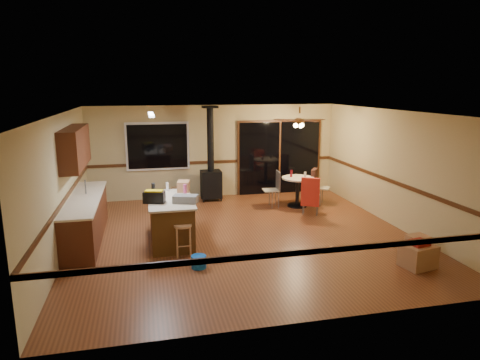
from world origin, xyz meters
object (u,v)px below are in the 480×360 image
object	(u,v)px
blue_bucket	(199,262)
dining_table	(298,187)
box_under_window	(179,195)
box_corner_b	(418,243)
bar_stool	(183,240)
toolbox_black	(154,197)
toolbox_grey	(185,199)
kitchen_island	(171,220)
chair_left	(275,185)
wood_stove	(211,174)
chair_near	(310,192)
box_corner_a	(418,256)
chair_right	(315,182)

from	to	relation	value
blue_bucket	dining_table	world-z (taller)	dining_table
box_under_window	box_corner_b	bearing A→B (deg)	-48.06
bar_stool	toolbox_black	bearing A→B (deg)	130.42
toolbox_grey	blue_bucket	world-z (taller)	toolbox_grey
toolbox_black	toolbox_grey	bearing A→B (deg)	-10.89
dining_table	box_corner_b	world-z (taller)	dining_table
kitchen_island	toolbox_grey	bearing A→B (deg)	-51.46
chair_left	box_under_window	world-z (taller)	chair_left
wood_stove	bar_stool	distance (m)	4.03
chair_left	chair_near	distance (m)	1.13
dining_table	box_corner_a	xyz separation A→B (m)	(0.71, -4.15, -0.33)
bar_stool	toolbox_grey	bearing A→B (deg)	76.57
blue_bucket	box_corner_a	distance (m)	3.84
chair_right	box_corner_a	distance (m)	4.32
toolbox_black	chair_left	world-z (taller)	toolbox_black
box_corner_b	dining_table	bearing A→B (deg)	108.78
chair_left	box_corner_a	size ratio (longest dim) A/B	0.96
chair_near	wood_stove	bearing A→B (deg)	137.02
kitchen_island	chair_near	distance (m)	3.59
wood_stove	chair_near	distance (m)	2.92
kitchen_island	toolbox_grey	distance (m)	0.68
chair_right	dining_table	bearing A→B (deg)	-164.89
kitchen_island	wood_stove	bearing A→B (deg)	66.91
toolbox_grey	chair_right	world-z (taller)	toolbox_grey
chair_near	box_under_window	bearing A→B (deg)	145.91
kitchen_island	bar_stool	size ratio (longest dim) A/B	2.77
blue_bucket	chair_right	xyz separation A→B (m)	(3.59, 3.49, 0.49)
chair_near	box_corner_b	xyz separation A→B (m)	(1.17, -2.61, -0.45)
wood_stove	chair_near	world-z (taller)	wood_stove
chair_right	box_under_window	bearing A→B (deg)	163.81
kitchen_island	dining_table	bearing A→B (deg)	29.37
bar_stool	box_under_window	size ratio (longest dim) A/B	1.31
toolbox_black	box_corner_b	world-z (taller)	toolbox_black
toolbox_black	bar_stool	xyz separation A→B (m)	(0.48, -0.57, -0.71)
chair_right	chair_left	bearing A→B (deg)	-177.26
kitchen_island	blue_bucket	size ratio (longest dim) A/B	6.33
box_corner_b	blue_bucket	bearing A→B (deg)	178.25
kitchen_island	chair_near	xyz separation A→B (m)	(3.43, 1.06, 0.14)
blue_bucket	chair_left	distance (m)	4.25
wood_stove	chair_right	distance (m)	2.84
toolbox_black	box_under_window	size ratio (longest dim) A/B	0.87
dining_table	bar_stool	bearing A→B (deg)	-140.16
bar_stool	blue_bucket	xyz separation A→B (m)	(0.21, -0.63, -0.19)
bar_stool	chair_near	world-z (taller)	chair_near
box_corner_a	box_corner_b	world-z (taller)	box_corner_a
kitchen_island	blue_bucket	distance (m)	1.51
dining_table	box_corner_a	bearing A→B (deg)	-80.36
chair_left	box_corner_a	distance (m)	4.46
blue_bucket	box_corner_a	bearing A→B (deg)	-12.17
blue_bucket	box_corner_b	size ratio (longest dim) A/B	0.71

